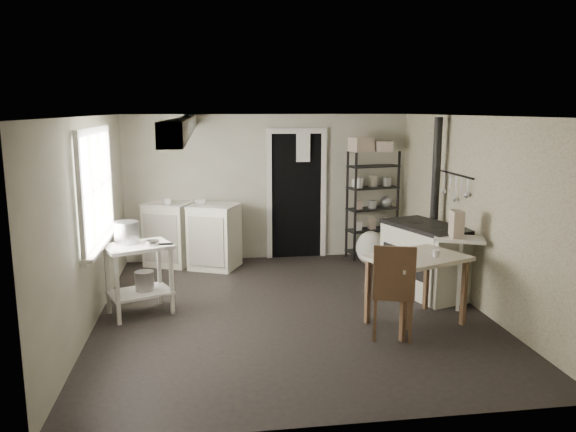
{
  "coord_description": "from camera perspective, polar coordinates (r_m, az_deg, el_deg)",
  "views": [
    {
      "loc": [
        -0.95,
        -6.32,
        2.37
      ],
      "look_at": [
        0.0,
        0.3,
        1.1
      ],
      "focal_mm": 35.0,
      "sensor_mm": 36.0,
      "label": 1
    }
  ],
  "objects": [
    {
      "name": "ceiling",
      "position": [
        6.39,
        0.39,
        10.12
      ],
      "size": [
        5.0,
        5.0,
        0.0
      ],
      "primitive_type": "plane",
      "rotation": [
        3.14,
        0.0,
        0.0
      ],
      "color": "silver",
      "rests_on": "wall_back"
    },
    {
      "name": "shelf_rack",
      "position": [
        9.12,
        8.58,
        1.69
      ],
      "size": [
        0.87,
        0.5,
        1.72
      ],
      "primitive_type": null,
      "rotation": [
        0.0,
        0.0,
        0.24
      ],
      "color": "black",
      "rests_on": "ground"
    },
    {
      "name": "saucepan",
      "position": [
        6.63,
        -13.65,
        -2.81
      ],
      "size": [
        0.18,
        0.18,
        0.09
      ],
      "primitive_type": "cylinder",
      "rotation": [
        0.0,
        0.0,
        0.13
      ],
      "color": "#AFAEB1",
      "rests_on": "prep_table"
    },
    {
      "name": "ceiling_beam",
      "position": [
        6.33,
        -10.56,
        9.03
      ],
      "size": [
        0.18,
        5.0,
        0.18
      ],
      "primitive_type": null,
      "color": "silver",
      "rests_on": "ceiling"
    },
    {
      "name": "stove",
      "position": [
        7.53,
        13.79,
        -4.41
      ],
      "size": [
        0.98,
        1.31,
        0.91
      ],
      "primitive_type": null,
      "rotation": [
        0.0,
        0.0,
        0.32
      ],
      "color": "#EBE7CD",
      "rests_on": "ground"
    },
    {
      "name": "floor",
      "position": [
        6.82,
        0.36,
        -9.59
      ],
      "size": [
        5.0,
        5.0,
        0.0
      ],
      "primitive_type": "plane",
      "color": "black",
      "rests_on": "ground"
    },
    {
      "name": "base_cabinets",
      "position": [
        8.72,
        -9.69,
        -2.06
      ],
      "size": [
        1.61,
        1.18,
        0.97
      ],
      "primitive_type": null,
      "rotation": [
        0.0,
        0.0,
        -0.42
      ],
      "color": "#EBE7CD",
      "rests_on": "ground"
    },
    {
      "name": "wallpaper_panel",
      "position": [
        7.18,
        18.33,
        0.43
      ],
      "size": [
        0.01,
        5.0,
        2.3
      ],
      "primitive_type": null,
      "color": "#B8B295",
      "rests_on": "wall_right"
    },
    {
      "name": "flour_sack",
      "position": [
        8.79,
        8.35,
        -3.38
      ],
      "size": [
        0.49,
        0.43,
        0.53
      ],
      "primitive_type": "ellipsoid",
      "rotation": [
        0.0,
        0.0,
        -0.14
      ],
      "color": "silver",
      "rests_on": "ground"
    },
    {
      "name": "stockpot",
      "position": [
        6.8,
        -16.06,
        -1.82
      ],
      "size": [
        0.32,
        0.32,
        0.31
      ],
      "primitive_type": "cylinder",
      "rotation": [
        0.0,
        0.0,
        -0.14
      ],
      "color": "#AFAEB1",
      "rests_on": "prep_table"
    },
    {
      "name": "wall_left",
      "position": [
        6.57,
        -19.43,
        -0.58
      ],
      "size": [
        0.02,
        5.0,
        2.3
      ],
      "primitive_type": "cube",
      "color": "#ADA994",
      "rests_on": "ground"
    },
    {
      "name": "utensil_rail",
      "position": [
        7.64,
        16.18,
        4.17
      ],
      "size": [
        0.06,
        1.2,
        0.44
      ],
      "primitive_type": null,
      "color": "#AFAEB1",
      "rests_on": "wall_right"
    },
    {
      "name": "storage_box_a",
      "position": [
        8.92,
        7.49,
        8.36
      ],
      "size": [
        0.39,
        0.36,
        0.22
      ],
      "primitive_type": "cube",
      "rotation": [
        0.0,
        0.0,
        0.27
      ],
      "color": "beige",
      "rests_on": "shelf_rack"
    },
    {
      "name": "wall_back",
      "position": [
        8.95,
        -2.01,
        2.92
      ],
      "size": [
        4.5,
        0.02,
        2.3
      ],
      "primitive_type": "cube",
      "color": "#ADA994",
      "rests_on": "ground"
    },
    {
      "name": "window",
      "position": [
        6.7,
        -19.04,
        2.7
      ],
      "size": [
        0.12,
        1.76,
        1.28
      ],
      "primitive_type": null,
      "color": "silver",
      "rests_on": "wall_left"
    },
    {
      "name": "oats_box",
      "position": [
        6.82,
        16.73,
        -1.21
      ],
      "size": [
        0.16,
        0.23,
        0.32
      ],
      "primitive_type": "cube",
      "rotation": [
        0.0,
        0.0,
        -0.14
      ],
      "color": "beige",
      "rests_on": "side_ledge"
    },
    {
      "name": "counter_cup",
      "position": [
        8.56,
        -12.15,
        1.09
      ],
      "size": [
        0.16,
        0.16,
        0.1
      ],
      "primitive_type": "imported",
      "rotation": [
        0.0,
        0.0,
        -0.4
      ],
      "color": "silver",
      "rests_on": "base_cabinets"
    },
    {
      "name": "floor_crock",
      "position": [
        7.31,
        13.65,
        -7.86
      ],
      "size": [
        0.12,
        0.12,
        0.13
      ],
      "primitive_type": "cylinder",
      "rotation": [
        0.0,
        0.0,
        -0.16
      ],
      "color": "silver",
      "rests_on": "ground"
    },
    {
      "name": "prep_table",
      "position": [
        6.82,
        -14.85,
        -6.41
      ],
      "size": [
        0.88,
        0.78,
        0.84
      ],
      "primitive_type": null,
      "rotation": [
        0.0,
        0.0,
        0.42
      ],
      "color": "silver",
      "rests_on": "ground"
    },
    {
      "name": "work_table",
      "position": [
        6.46,
        12.85,
        -7.47
      ],
      "size": [
        1.24,
        1.07,
        0.79
      ],
      "primitive_type": null,
      "rotation": [
        0.0,
        0.0,
        0.39
      ],
      "color": "beige",
      "rests_on": "ground"
    },
    {
      "name": "bucket",
      "position": [
        6.85,
        -14.36,
        -6.44
      ],
      "size": [
        0.23,
        0.23,
        0.24
      ],
      "primitive_type": "cylinder",
      "rotation": [
        0.0,
        0.0,
        0.02
      ],
      "color": "#AFAEB1",
      "rests_on": "prep_table"
    },
    {
      "name": "storage_box_b",
      "position": [
        9.01,
        9.71,
        8.19
      ],
      "size": [
        0.28,
        0.26,
        0.16
      ],
      "primitive_type": "cube",
      "rotation": [
        0.0,
        0.0,
        -0.1
      ],
      "color": "beige",
      "rests_on": "shelf_rack"
    },
    {
      "name": "stovepipe",
      "position": [
        7.79,
        14.84,
        4.66
      ],
      "size": [
        0.14,
        0.14,
        1.53
      ],
      "primitive_type": null,
      "rotation": [
        0.0,
        0.0,
        -0.19
      ],
      "color": "black",
      "rests_on": "stove"
    },
    {
      "name": "wall_right",
      "position": [
        7.19,
        18.4,
        0.43
      ],
      "size": [
        0.02,
        5.0,
        2.3
      ],
      "primitive_type": "cube",
      "color": "#ADA994",
      "rests_on": "ground"
    },
    {
      "name": "chair",
      "position": [
        6.05,
        10.62,
        -7.59
      ],
      "size": [
        0.54,
        0.55,
        1.03
      ],
      "primitive_type": null,
      "rotation": [
        0.0,
        0.0,
        -0.31
      ],
      "color": "#503522",
      "rests_on": "ground"
    },
    {
      "name": "mixing_bowl",
      "position": [
        8.57,
        -8.93,
        1.13
      ],
      "size": [
        0.33,
        0.33,
        0.07
      ],
      "primitive_type": "imported",
      "rotation": [
        0.0,
        0.0,
        0.19
      ],
      "color": "silver",
      "rests_on": "base_cabinets"
    },
    {
      "name": "side_ledge",
      "position": [
        6.98,
        16.83,
        -5.85
      ],
      "size": [
        0.66,
        0.53,
        0.9
      ],
      "primitive_type": null,
      "rotation": [
        0.0,
        0.0,
        -0.42
      ],
      "color": "silver",
      "rests_on": "ground"
    },
    {
      "name": "wall_front",
      "position": [
        4.12,
        5.6,
        -6.55
      ],
      "size": [
        4.5,
        0.02,
        2.3
      ],
      "primitive_type": "cube",
      "color": "#ADA994",
      "rests_on": "ground"
    },
    {
      "name": "table_cup",
      "position": [
        6.33,
        14.77,
        -3.94
      ],
      "size": [
        0.12,
        0.12,
        0.09
      ],
      "primitive_type": "imported",
      "rotation": [
        0.0,
        0.0,
        -0.35
      ],
      "color": "silver",
      "rests_on": "work_table"
    },
    {
      "name": "doorway",
      "position": [
        9.01,
        0.86,
        2.01
      ],
      "size": [
        0.96,
        0.1,
        2.08
      ],
      "primitive_type": null,
      "color": "silver",
      "rests_on": "ground"
    },
    {
      "name": "shelf_jar",
      "position": [
        9.02,
        6.87,
        4.29
      ],
      "size": [
        0.11,
        0.11,
        0.19
      ],
      "primitive_type": "imported",
      "rotation": [
        0.0,
        0.0,
        0.4
      ],
      "color": "silver",
      "rests_on": "shelf_rack"
    }
  ]
}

